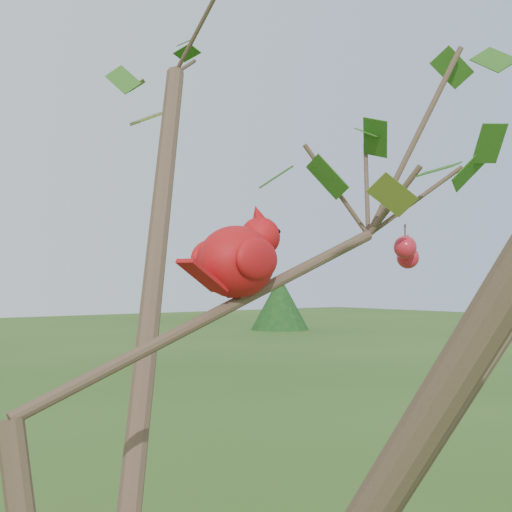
{
  "coord_description": "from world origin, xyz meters",
  "views": [
    {
      "loc": [
        -0.43,
        -0.86,
        2.13
      ],
      "look_at": [
        0.33,
        0.09,
        2.16
      ],
      "focal_mm": 55.0,
      "sensor_mm": 36.0,
      "label": 1
    }
  ],
  "objects": [
    {
      "name": "crabapple_tree",
      "position": [
        0.03,
        -0.02,
        2.12
      ],
      "size": [
        2.35,
        2.05,
        2.95
      ],
      "color": "#432F24",
      "rests_on": "ground"
    },
    {
      "name": "cardinal",
      "position": [
        0.29,
        0.07,
        2.16
      ],
      "size": [
        0.23,
        0.14,
        0.16
      ],
      "rotation": [
        0.0,
        0.0,
        0.27
      ],
      "color": "red",
      "rests_on": "ground"
    }
  ]
}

